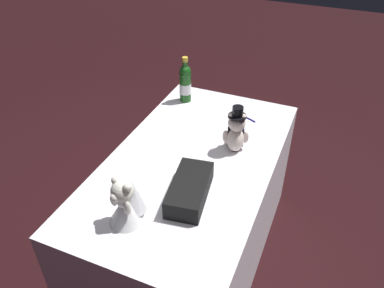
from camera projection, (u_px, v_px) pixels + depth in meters
name	position (u px, v px, depth m)	size (l,w,h in m)	color
ground_plane	(192.00, 253.00, 2.50)	(12.00, 12.00, 0.00)	black
reception_table	(192.00, 211.00, 2.27)	(1.53, 0.85, 0.79)	white
teddy_bear_groom	(236.00, 132.00, 2.05)	(0.14, 0.14, 0.27)	beige
teddy_bear_bride	(127.00, 202.00, 1.63)	(0.20, 0.16, 0.24)	white
champagne_bottle	(185.00, 83.00, 2.48)	(0.08, 0.08, 0.31)	#174D17
signing_pen	(248.00, 118.00, 2.36)	(0.06, 0.12, 0.01)	navy
gift_case_black	(190.00, 189.00, 1.78)	(0.36, 0.21, 0.09)	black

